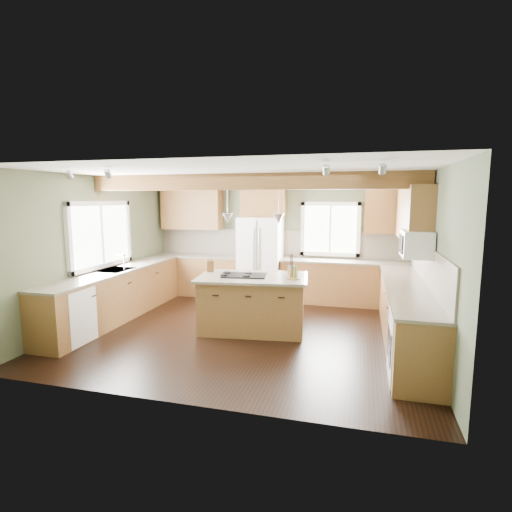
# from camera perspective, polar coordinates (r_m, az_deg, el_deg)

# --- Properties ---
(floor) EXTENTS (5.60, 5.60, 0.00)m
(floor) POSITION_cam_1_polar(r_m,az_deg,el_deg) (6.82, -1.31, -10.61)
(floor) COLOR black
(floor) RESTS_ON ground
(ceiling) EXTENTS (5.60, 5.60, 0.00)m
(ceiling) POSITION_cam_1_polar(r_m,az_deg,el_deg) (6.47, -1.39, 11.74)
(ceiling) COLOR silver
(ceiling) RESTS_ON wall_back
(wall_back) EXTENTS (5.60, 0.00, 5.60)m
(wall_back) POSITION_cam_1_polar(r_m,az_deg,el_deg) (8.93, 3.15, 2.41)
(wall_back) COLOR #4C523A
(wall_back) RESTS_ON ground
(wall_left) EXTENTS (0.00, 5.00, 5.00)m
(wall_left) POSITION_cam_1_polar(r_m,az_deg,el_deg) (7.78, -21.57, 0.98)
(wall_left) COLOR #4C523A
(wall_left) RESTS_ON ground
(wall_right) EXTENTS (0.00, 5.00, 5.00)m
(wall_right) POSITION_cam_1_polar(r_m,az_deg,el_deg) (6.34, 23.73, -0.66)
(wall_right) COLOR #4C523A
(wall_right) RESTS_ON ground
(ceiling_beam) EXTENTS (5.55, 0.26, 0.26)m
(ceiling_beam) POSITION_cam_1_polar(r_m,az_deg,el_deg) (6.56, -1.14, 10.56)
(ceiling_beam) COLOR #523317
(ceiling_beam) RESTS_ON ceiling
(soffit_trim) EXTENTS (5.55, 0.20, 0.10)m
(soffit_trim) POSITION_cam_1_polar(r_m,az_deg,el_deg) (8.79, 3.08, 10.41)
(soffit_trim) COLOR #523317
(soffit_trim) RESTS_ON ceiling
(backsplash_back) EXTENTS (5.58, 0.03, 0.58)m
(backsplash_back) POSITION_cam_1_polar(r_m,az_deg,el_deg) (8.93, 3.12, 1.83)
(backsplash_back) COLOR brown
(backsplash_back) RESTS_ON wall_back
(backsplash_right) EXTENTS (0.03, 3.70, 0.58)m
(backsplash_right) POSITION_cam_1_polar(r_m,az_deg,el_deg) (6.40, 23.49, -1.39)
(backsplash_right) COLOR brown
(backsplash_right) RESTS_ON wall_right
(base_cab_back_left) EXTENTS (2.02, 0.60, 0.88)m
(base_cab_back_left) POSITION_cam_1_polar(r_m,az_deg,el_deg) (9.31, -8.14, -2.78)
(base_cab_back_left) COLOR brown
(base_cab_back_left) RESTS_ON floor
(counter_back_left) EXTENTS (2.06, 0.64, 0.04)m
(counter_back_left) POSITION_cam_1_polar(r_m,az_deg,el_deg) (9.23, -8.20, 0.03)
(counter_back_left) COLOR brown
(counter_back_left) RESTS_ON base_cab_back_left
(base_cab_back_right) EXTENTS (2.62, 0.60, 0.88)m
(base_cab_back_right) POSITION_cam_1_polar(r_m,az_deg,el_deg) (8.59, 12.49, -3.82)
(base_cab_back_right) COLOR brown
(base_cab_back_right) RESTS_ON floor
(counter_back_right) EXTENTS (2.66, 0.64, 0.04)m
(counter_back_right) POSITION_cam_1_polar(r_m,az_deg,el_deg) (8.50, 12.58, -0.78)
(counter_back_right) COLOR brown
(counter_back_right) RESTS_ON base_cab_back_right
(base_cab_left) EXTENTS (0.60, 3.70, 0.88)m
(base_cab_left) POSITION_cam_1_polar(r_m,az_deg,el_deg) (7.79, -19.24, -5.32)
(base_cab_left) COLOR brown
(base_cab_left) RESTS_ON floor
(counter_left) EXTENTS (0.64, 3.74, 0.04)m
(counter_left) POSITION_cam_1_polar(r_m,az_deg,el_deg) (7.70, -19.40, -1.99)
(counter_left) COLOR brown
(counter_left) RESTS_ON base_cab_left
(base_cab_right) EXTENTS (0.60, 3.70, 0.88)m
(base_cab_right) POSITION_cam_1_polar(r_m,az_deg,el_deg) (6.53, 20.60, -7.98)
(base_cab_right) COLOR brown
(base_cab_right) RESTS_ON floor
(counter_right) EXTENTS (0.64, 3.74, 0.04)m
(counter_right) POSITION_cam_1_polar(r_m,az_deg,el_deg) (6.42, 20.81, -4.03)
(counter_right) COLOR brown
(counter_right) RESTS_ON base_cab_right
(upper_cab_back_left) EXTENTS (1.40, 0.35, 0.90)m
(upper_cab_back_left) POSITION_cam_1_polar(r_m,az_deg,el_deg) (9.34, -9.17, 6.57)
(upper_cab_back_left) COLOR brown
(upper_cab_back_left) RESTS_ON wall_back
(upper_cab_over_fridge) EXTENTS (0.96, 0.35, 0.70)m
(upper_cab_over_fridge) POSITION_cam_1_polar(r_m,az_deg,el_deg) (8.78, 1.02, 7.88)
(upper_cab_over_fridge) COLOR brown
(upper_cab_over_fridge) RESTS_ON wall_back
(upper_cab_right) EXTENTS (0.35, 2.20, 0.90)m
(upper_cab_right) POSITION_cam_1_polar(r_m,az_deg,el_deg) (7.15, 21.56, 5.63)
(upper_cab_right) COLOR brown
(upper_cab_right) RESTS_ON wall_right
(upper_cab_back_corner) EXTENTS (0.90, 0.35, 0.90)m
(upper_cab_back_corner) POSITION_cam_1_polar(r_m,az_deg,el_deg) (8.54, 18.31, 6.12)
(upper_cab_back_corner) COLOR brown
(upper_cab_back_corner) RESTS_ON wall_back
(window_left) EXTENTS (0.04, 1.60, 1.05)m
(window_left) POSITION_cam_1_polar(r_m,az_deg,el_deg) (7.78, -21.33, 2.85)
(window_left) COLOR white
(window_left) RESTS_ON wall_left
(window_back) EXTENTS (1.10, 0.04, 1.00)m
(window_back) POSITION_cam_1_polar(r_m,az_deg,el_deg) (8.73, 10.56, 3.80)
(window_back) COLOR white
(window_back) RESTS_ON wall_back
(sink) EXTENTS (0.50, 0.65, 0.03)m
(sink) POSITION_cam_1_polar(r_m,az_deg,el_deg) (7.70, -19.40, -1.95)
(sink) COLOR #262628
(sink) RESTS_ON counter_left
(faucet) EXTENTS (0.02, 0.02, 0.28)m
(faucet) POSITION_cam_1_polar(r_m,az_deg,el_deg) (7.58, -18.33, -0.95)
(faucet) COLOR #B2B2B7
(faucet) RESTS_ON sink
(dishwasher) EXTENTS (0.60, 0.60, 0.84)m
(dishwasher) POSITION_cam_1_polar(r_m,az_deg,el_deg) (6.79, -25.35, -7.72)
(dishwasher) COLOR white
(dishwasher) RESTS_ON floor
(oven) EXTENTS (0.60, 0.72, 0.84)m
(oven) POSITION_cam_1_polar(r_m,az_deg,el_deg) (5.30, 21.86, -11.93)
(oven) COLOR white
(oven) RESTS_ON floor
(microwave) EXTENTS (0.40, 0.70, 0.38)m
(microwave) POSITION_cam_1_polar(r_m,az_deg,el_deg) (6.23, 21.94, 1.61)
(microwave) COLOR white
(microwave) RESTS_ON wall_right
(pendant_left) EXTENTS (0.18, 0.18, 0.16)m
(pendant_left) POSITION_cam_1_polar(r_m,az_deg,el_deg) (6.61, -4.09, 5.41)
(pendant_left) COLOR #B2B2B7
(pendant_left) RESTS_ON ceiling
(pendant_right) EXTENTS (0.18, 0.18, 0.16)m
(pendant_right) POSITION_cam_1_polar(r_m,az_deg,el_deg) (6.49, 3.25, 5.36)
(pendant_right) COLOR #B2B2B7
(pendant_right) RESTS_ON ceiling
(refrigerator) EXTENTS (0.90, 0.74, 1.80)m
(refrigerator) POSITION_cam_1_polar(r_m,az_deg,el_deg) (8.68, 0.68, -0.41)
(refrigerator) COLOR white
(refrigerator) RESTS_ON floor
(island) EXTENTS (1.80, 1.24, 0.88)m
(island) POSITION_cam_1_polar(r_m,az_deg,el_deg) (6.77, -0.44, -6.88)
(island) COLOR brown
(island) RESTS_ON floor
(island_top) EXTENTS (1.93, 1.36, 0.04)m
(island_top) POSITION_cam_1_polar(r_m,az_deg,el_deg) (6.66, -0.45, -3.06)
(island_top) COLOR brown
(island_top) RESTS_ON island
(cooktop) EXTENTS (0.79, 0.58, 0.02)m
(cooktop) POSITION_cam_1_polar(r_m,az_deg,el_deg) (6.68, -1.64, -2.77)
(cooktop) COLOR black
(cooktop) RESTS_ON island_top
(knife_block) EXTENTS (0.15, 0.13, 0.20)m
(knife_block) POSITION_cam_1_polar(r_m,az_deg,el_deg) (7.06, -6.56, -1.45)
(knife_block) COLOR brown
(knife_block) RESTS_ON island_top
(utensil_crock) EXTENTS (0.14, 0.14, 0.16)m
(utensil_crock) POSITION_cam_1_polar(r_m,az_deg,el_deg) (6.76, 5.07, -2.04)
(utensil_crock) COLOR #453C37
(utensil_crock) RESTS_ON island_top
(bottle_tray) EXTENTS (0.27, 0.27, 0.20)m
(bottle_tray) POSITION_cam_1_polar(r_m,az_deg,el_deg) (6.44, 5.29, -2.40)
(bottle_tray) COLOR brown
(bottle_tray) RESTS_ON island_top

